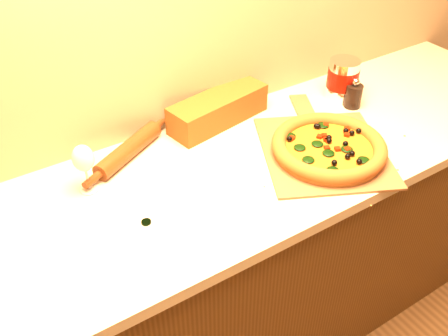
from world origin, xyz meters
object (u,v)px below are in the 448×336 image
at_px(pizza, 329,147).
at_px(wine_glass, 83,159).
at_px(rolling_pin, 129,150).
at_px(pepper_grinder, 354,95).
at_px(pizza_peel, 322,148).
at_px(coffee_canister, 343,79).

xyz_separation_m(pizza, wine_glass, (-0.73, 0.26, 0.08)).
xyz_separation_m(rolling_pin, wine_glass, (-0.17, -0.09, 0.08)).
bearing_deg(wine_glass, pepper_grinder, -3.91).
relative_size(rolling_pin, wine_glass, 2.39).
height_order(pizza_peel, pizza, pizza).
height_order(pepper_grinder, rolling_pin, pepper_grinder).
height_order(rolling_pin, coffee_canister, coffee_canister).
distance_m(pizza, pepper_grinder, 0.35).
bearing_deg(pepper_grinder, pizza_peel, -151.74).
bearing_deg(pizza, pepper_grinder, 32.91).
height_order(pizza, pepper_grinder, pepper_grinder).
relative_size(pepper_grinder, wine_glass, 0.74).
xyz_separation_m(coffee_canister, wine_glass, (-1.02, -0.00, 0.03)).
distance_m(pizza_peel, wine_glass, 0.77).
bearing_deg(pepper_grinder, rolling_pin, 169.42).
relative_size(pizza, rolling_pin, 0.97).
bearing_deg(coffee_canister, pizza_peel, -142.27).
height_order(pizza_peel, coffee_canister, coffee_canister).
distance_m(rolling_pin, coffee_canister, 0.86).
bearing_deg(pepper_grinder, wine_glass, 176.09).
xyz_separation_m(pizza_peel, rolling_pin, (-0.56, 0.31, 0.02)).
height_order(pepper_grinder, wine_glass, wine_glass).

